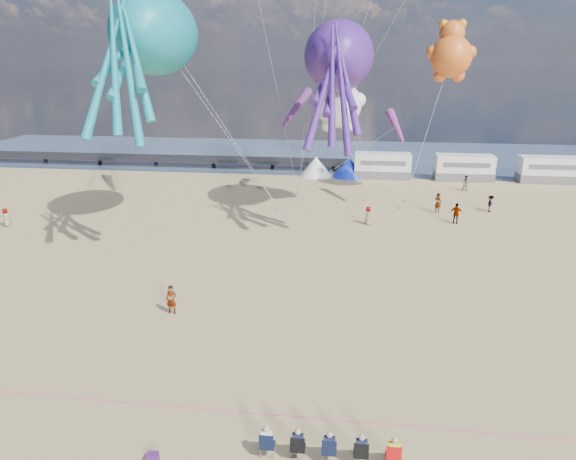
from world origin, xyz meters
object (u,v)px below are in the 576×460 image
object	(u,v)px
motorhome_0	(382,166)
sandbag_d	(406,202)
sandbag_c	(403,208)
windsock_left	(170,44)
standing_person	(171,300)
beachgoer_6	(368,215)
kite_teddy_orange	(451,57)
beachgoer_1	(466,183)
beachgoer_3	(456,213)
motorhome_2	(549,170)
windsock_mid	(296,108)
tent_white	(316,166)
tent_blue	(349,167)
cooler_purple	(153,457)
beachgoer_5	(438,203)
sandbag_a	(279,210)
kite_panda	(339,105)
spectator_row	(329,445)
sandbag_b	(367,200)
sandbag_e	(298,194)
beachgoer_2	(490,204)
windsock_right	(396,126)
kite_octopus_teal	(155,33)
beachgoer_0	(6,217)
kite_octopus_purple	(339,56)

from	to	relation	value
motorhome_0	sandbag_d	size ratio (longest dim) A/B	13.20
sandbag_c	windsock_left	size ratio (longest dim) A/B	0.07
standing_person	beachgoer_6	world-z (taller)	standing_person
kite_teddy_orange	beachgoer_6	bearing A→B (deg)	-130.33
beachgoer_1	beachgoer_3	world-z (taller)	beachgoer_3
motorhome_2	windsock_mid	distance (m)	31.12
beachgoer_1	tent_white	bearing A→B (deg)	170.52
tent_blue	cooler_purple	world-z (taller)	tent_blue
beachgoer_5	beachgoer_6	size ratio (longest dim) A/B	1.17
beachgoer_1	sandbag_d	size ratio (longest dim) A/B	3.38
motorhome_0	cooler_purple	xyz separation A→B (m)	(-10.03, -47.97, -1.34)
beachgoer_5	sandbag_a	size ratio (longest dim) A/B	3.73
kite_panda	kite_teddy_orange	size ratio (longest dim) A/B	1.06
spectator_row	sandbag_b	distance (m)	36.03
beachgoer_6	sandbag_e	xyz separation A→B (m)	(-7.09, 9.41, -0.69)
motorhome_0	kite_panda	xyz separation A→B (m)	(-4.99, -14.07, 8.16)
beachgoer_2	kite_teddy_orange	world-z (taller)	kite_teddy_orange
motorhome_2	sandbag_d	world-z (taller)	motorhome_2
sandbag_c	windsock_right	xyz separation A→B (m)	(-1.06, 0.93, 7.56)
beachgoer_5	beachgoer_6	world-z (taller)	beachgoer_5
beachgoer_3	sandbag_e	bearing A→B (deg)	-12.25
beachgoer_1	beachgoer_5	distance (m)	9.87
sandbag_a	sandbag_e	bearing A→B (deg)	79.78
motorhome_2	tent_blue	size ratio (longest dim) A/B	1.65
kite_octopus_teal	kite_panda	distance (m)	17.04
windsock_left	windsock_right	distance (m)	22.05
tent_blue	cooler_purple	distance (m)	48.36
cooler_purple	sandbag_c	bearing A→B (deg)	71.51
kite_octopus_teal	sandbag_a	bearing A→B (deg)	28.08
kite_octopus_teal	windsock_mid	size ratio (longest dim) A/B	1.95
kite_panda	beachgoer_2	bearing A→B (deg)	25.29
standing_person	beachgoer_5	world-z (taller)	beachgoer_5
beachgoer_6	sandbag_d	bearing A→B (deg)	-48.17
motorhome_0	tent_white	size ratio (longest dim) A/B	1.65
windsock_right	beachgoer_0	bearing A→B (deg)	-176.37
kite_octopus_purple	tent_white	bearing A→B (deg)	91.53
kite_octopus_teal	windsock_right	size ratio (longest dim) A/B	2.74
beachgoer_5	windsock_right	size ratio (longest dim) A/B	0.40
kite_octopus_teal	windsock_right	xyz separation A→B (m)	(18.82, 9.90, -7.72)
sandbag_a	sandbag_c	xyz separation A→B (m)	(11.63, 2.01, 0.00)
kite_octopus_purple	sandbag_e	bearing A→B (deg)	110.63
windsock_mid	cooler_purple	bearing A→B (deg)	-73.97
sandbag_b	kite_teddy_orange	world-z (taller)	kite_teddy_orange
sandbag_b	windsock_mid	distance (m)	11.52
sandbag_b	sandbag_c	bearing A→B (deg)	-37.90
beachgoer_3	sandbag_e	distance (m)	16.83
sandbag_b	kite_teddy_orange	distance (m)	15.56
beachgoer_2	kite_teddy_orange	bearing A→B (deg)	76.40
beachgoer_2	beachgoer_6	xyz separation A→B (m)	(-11.43, -5.43, 0.02)
beachgoer_3	sandbag_c	bearing A→B (deg)	-27.53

